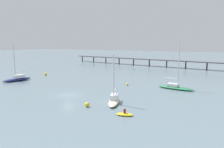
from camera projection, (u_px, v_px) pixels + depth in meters
ground_plane at (68, 95)px, 42.09m from camera, size 400.00×400.00×0.00m
pier at (179, 60)px, 84.43m from camera, size 78.41×14.97×6.16m
sailboat_green at (175, 86)px, 47.31m from camera, size 8.40×3.66×10.28m
sailboat_cream at (114, 100)px, 36.41m from camera, size 3.59×6.50×8.39m
sailboat_navy at (17, 78)px, 56.98m from camera, size 3.85×7.83×9.50m
dinghy_yellow at (125, 114)px, 30.39m from camera, size 2.57×1.54×1.14m
mooring_buoy_near at (46, 74)px, 66.50m from camera, size 0.84×0.84×0.84m
mooring_buoy_outer at (87, 105)px, 34.40m from camera, size 0.75×0.75×0.75m
mooring_buoy_far at (127, 84)px, 51.26m from camera, size 0.53×0.53×0.53m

